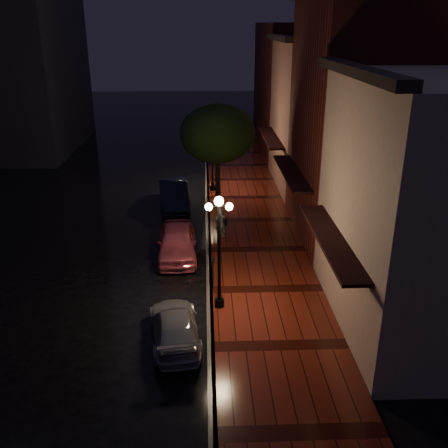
% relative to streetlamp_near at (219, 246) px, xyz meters
% --- Properties ---
extents(ground, '(120.00, 120.00, 0.00)m').
position_rel_streetlamp_near_xyz_m(ground, '(-0.35, 5.00, -2.60)').
color(ground, black).
rests_on(ground, ground).
extents(sidewalk, '(4.50, 60.00, 0.15)m').
position_rel_streetlamp_near_xyz_m(sidewalk, '(1.90, 5.00, -2.53)').
color(sidewalk, '#4C170D').
rests_on(sidewalk, ground).
extents(curb, '(0.25, 60.00, 0.15)m').
position_rel_streetlamp_near_xyz_m(curb, '(-0.35, 5.00, -2.53)').
color(curb, '#595451').
rests_on(curb, ground).
extents(storefront_near, '(5.00, 8.00, 8.50)m').
position_rel_streetlamp_near_xyz_m(storefront_near, '(6.65, -1.00, 1.65)').
color(storefront_near, gray).
rests_on(storefront_near, ground).
extents(storefront_mid, '(5.00, 8.00, 11.00)m').
position_rel_streetlamp_near_xyz_m(storefront_mid, '(6.65, 7.00, 2.90)').
color(storefront_mid, '#511914').
rests_on(storefront_mid, ground).
extents(storefront_far, '(5.00, 8.00, 9.00)m').
position_rel_streetlamp_near_xyz_m(storefront_far, '(6.65, 15.00, 1.90)').
color(storefront_far, '#8C5951').
rests_on(storefront_far, ground).
extents(storefront_extra, '(5.00, 12.00, 10.00)m').
position_rel_streetlamp_near_xyz_m(storefront_extra, '(6.65, 25.00, 2.40)').
color(storefront_extra, '#511914').
rests_on(storefront_extra, ground).
extents(streetlamp_near, '(0.96, 0.36, 4.31)m').
position_rel_streetlamp_near_xyz_m(streetlamp_near, '(0.00, 0.00, 0.00)').
color(streetlamp_near, black).
rests_on(streetlamp_near, sidewalk).
extents(streetlamp_far, '(0.96, 0.36, 4.31)m').
position_rel_streetlamp_near_xyz_m(streetlamp_far, '(0.00, 14.00, 0.00)').
color(streetlamp_far, black).
rests_on(streetlamp_far, sidewalk).
extents(street_tree, '(4.16, 4.16, 5.80)m').
position_rel_streetlamp_near_xyz_m(street_tree, '(0.26, 10.99, 1.64)').
color(street_tree, black).
rests_on(street_tree, sidewalk).
extents(pink_car, '(1.87, 4.30, 1.44)m').
position_rel_streetlamp_near_xyz_m(pink_car, '(-1.78, 4.69, -1.88)').
color(pink_car, '#D2566C').
rests_on(pink_car, ground).
extents(navy_car, '(2.08, 4.72, 1.51)m').
position_rel_streetlamp_near_xyz_m(navy_car, '(-2.30, 11.43, -1.85)').
color(navy_car, black).
rests_on(navy_car, ground).
extents(silver_car, '(2.07, 4.02, 1.12)m').
position_rel_streetlamp_near_xyz_m(silver_car, '(-1.54, -1.89, -2.04)').
color(silver_car, '#97979E').
rests_on(silver_car, ground).
extents(woman_with_umbrella, '(0.90, 0.92, 2.16)m').
position_rel_streetlamp_near_xyz_m(woman_with_umbrella, '(0.25, 6.37, -1.02)').
color(woman_with_umbrella, silver).
rests_on(woman_with_umbrella, sidewalk).
extents(parking_meter, '(0.15, 0.13, 1.34)m').
position_rel_streetlamp_near_xyz_m(parking_meter, '(-0.20, 1.40, -1.64)').
color(parking_meter, black).
rests_on(parking_meter, sidewalk).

